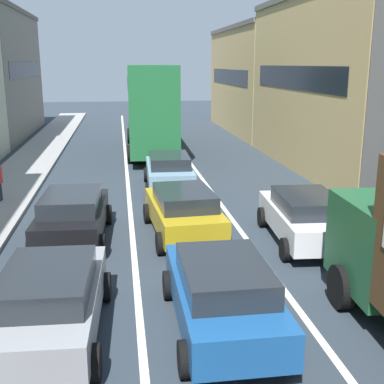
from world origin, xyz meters
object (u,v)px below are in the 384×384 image
at_px(sedan_left_lane_third, 73,215).
at_px(sedan_right_lane_behind_truck, 305,216).
at_px(hatchback_centre_lane_third, 183,211).
at_px(coupe_centre_lane_fourth, 169,171).
at_px(sedan_centre_lane_second, 222,293).
at_px(bus_mid_queue_primary, 150,104).
at_px(wagon_left_lane_second, 50,300).

height_order(sedan_left_lane_third, sedan_right_lane_behind_truck, same).
bearing_deg(hatchback_centre_lane_third, coupe_centre_lane_fourth, -5.28).
distance_m(sedan_centre_lane_second, bus_mid_queue_primary, 20.71).
bearing_deg(wagon_left_lane_second, bus_mid_queue_primary, -6.57).
bearing_deg(sedan_left_lane_third, coupe_centre_lane_fourth, -27.97).
bearing_deg(sedan_left_lane_third, sedan_centre_lane_second, -147.15).
xyz_separation_m(sedan_centre_lane_second, bus_mid_queue_primary, (-0.07, 20.61, 2.03)).
height_order(sedan_left_lane_third, bus_mid_queue_primary, bus_mid_queue_primary).
distance_m(sedan_centre_lane_second, hatchback_centre_lane_third, 5.67).
relative_size(hatchback_centre_lane_third, bus_mid_queue_primary, 0.42).
bearing_deg(sedan_right_lane_behind_truck, hatchback_centre_lane_third, 76.70).
xyz_separation_m(coupe_centre_lane_fourth, bus_mid_queue_primary, (-0.18, 9.03, 2.03)).
bearing_deg(wagon_left_lane_second, sedan_centre_lane_second, -90.25).
bearing_deg(sedan_right_lane_behind_truck, sedan_centre_lane_second, 147.24).
xyz_separation_m(sedan_left_lane_third, coupe_centre_lane_fourth, (3.45, 5.86, 0.00)).
distance_m(hatchback_centre_lane_third, sedan_left_lane_third, 3.30).
distance_m(hatchback_centre_lane_third, coupe_centre_lane_fourth, 5.91).
xyz_separation_m(sedan_centre_lane_second, coupe_centre_lane_fourth, (0.11, 11.57, 0.00)).
distance_m(hatchback_centre_lane_third, bus_mid_queue_primary, 15.08).
relative_size(wagon_left_lane_second, coupe_centre_lane_fourth, 1.00).
xyz_separation_m(hatchback_centre_lane_third, coupe_centre_lane_fourth, (0.15, 5.90, 0.00)).
bearing_deg(hatchback_centre_lane_third, bus_mid_queue_primary, -3.70).
bearing_deg(hatchback_centre_lane_third, sedan_right_lane_behind_truck, -110.91).
bearing_deg(sedan_left_lane_third, hatchback_centre_lane_third, -88.27).
xyz_separation_m(sedan_left_lane_third, sedan_right_lane_behind_truck, (6.76, -1.11, 0.00)).
height_order(hatchback_centre_lane_third, sedan_right_lane_behind_truck, same).
xyz_separation_m(sedan_centre_lane_second, wagon_left_lane_second, (-3.29, 0.15, 0.00)).
height_order(sedan_centre_lane_second, sedan_right_lane_behind_truck, same).
relative_size(sedan_left_lane_third, coupe_centre_lane_fourth, 1.01).
bearing_deg(sedan_centre_lane_second, hatchback_centre_lane_third, 0.53).
height_order(coupe_centre_lane_fourth, sedan_right_lane_behind_truck, same).
height_order(sedan_right_lane_behind_truck, bus_mid_queue_primary, bus_mid_queue_primary).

